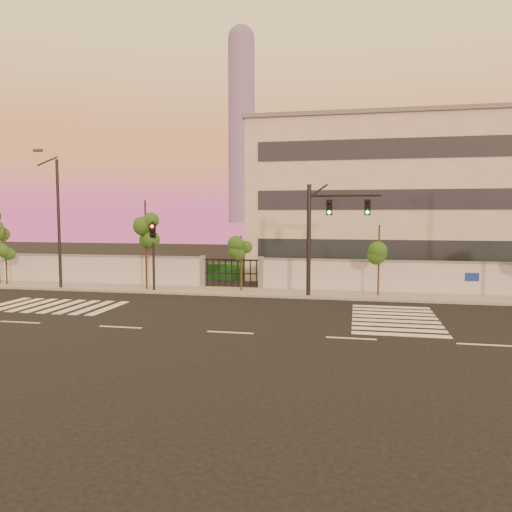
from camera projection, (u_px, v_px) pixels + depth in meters
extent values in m
plane|color=black|center=(230.00, 333.00, 20.98)|extent=(120.00, 120.00, 0.00)
cube|color=gray|center=(272.00, 293.00, 31.23)|extent=(60.00, 3.00, 0.15)
cube|color=silver|center=(38.00, 269.00, 36.10)|extent=(25.00, 0.30, 2.00)
cube|color=slate|center=(37.00, 255.00, 36.01)|extent=(25.00, 0.36, 0.12)
cube|color=slate|center=(203.00, 272.00, 33.60)|extent=(0.35, 0.35, 2.20)
cube|color=slate|center=(261.00, 273.00, 32.80)|extent=(0.35, 0.35, 2.20)
cube|color=black|center=(415.00, 275.00, 33.27)|extent=(20.00, 2.00, 1.80)
cube|color=black|center=(76.00, 270.00, 38.27)|extent=(12.00, 1.80, 1.40)
cube|color=black|center=(248.00, 272.00, 38.13)|extent=(6.00, 1.50, 1.20)
cube|color=beige|center=(406.00, 202.00, 40.17)|extent=(24.00, 12.00, 12.00)
cube|color=#262D38|center=(413.00, 250.00, 34.58)|extent=(22.00, 0.08, 1.40)
cube|color=#262D38|center=(415.00, 199.00, 34.29)|extent=(22.00, 0.08, 1.40)
cube|color=#262D38|center=(416.00, 148.00, 34.00)|extent=(22.00, 0.08, 1.40)
cube|color=slate|center=(408.00, 125.00, 39.66)|extent=(24.40, 12.40, 0.30)
cylinder|color=slate|center=(241.00, 132.00, 302.75)|extent=(16.00, 16.00, 110.00)
sphere|color=slate|center=(241.00, 38.00, 298.18)|extent=(16.00, 16.00, 16.00)
cube|color=silver|center=(4.00, 304.00, 27.67)|extent=(0.50, 4.00, 0.02)
cube|color=silver|center=(18.00, 304.00, 27.49)|extent=(0.50, 4.00, 0.02)
cube|color=silver|center=(33.00, 305.00, 27.31)|extent=(0.50, 4.00, 0.02)
cube|color=silver|center=(48.00, 306.00, 27.13)|extent=(0.50, 4.00, 0.02)
cube|color=silver|center=(63.00, 306.00, 26.95)|extent=(0.50, 4.00, 0.02)
cube|color=silver|center=(78.00, 307.00, 26.78)|extent=(0.50, 4.00, 0.02)
cube|color=silver|center=(93.00, 307.00, 26.60)|extent=(0.50, 4.00, 0.02)
cube|color=silver|center=(108.00, 308.00, 26.42)|extent=(0.50, 4.00, 0.02)
cube|color=silver|center=(401.00, 335.00, 20.56)|extent=(4.00, 0.50, 0.02)
cube|color=silver|center=(399.00, 330.00, 21.44)|extent=(4.00, 0.50, 0.02)
cube|color=silver|center=(397.00, 325.00, 22.32)|extent=(4.00, 0.50, 0.02)
cube|color=silver|center=(396.00, 321.00, 23.20)|extent=(4.00, 0.50, 0.02)
cube|color=silver|center=(394.00, 317.00, 24.08)|extent=(4.00, 0.50, 0.02)
cube|color=silver|center=(393.00, 314.00, 24.95)|extent=(4.00, 0.50, 0.02)
cube|color=silver|center=(392.00, 310.00, 25.83)|extent=(4.00, 0.50, 0.02)
cube|color=silver|center=(391.00, 307.00, 26.71)|extent=(4.00, 0.50, 0.02)
cube|color=silver|center=(20.00, 322.00, 22.97)|extent=(2.00, 0.15, 0.01)
cube|color=silver|center=(120.00, 327.00, 21.97)|extent=(2.00, 0.15, 0.01)
cube|color=silver|center=(230.00, 332.00, 20.98)|extent=(2.00, 0.15, 0.01)
cube|color=silver|center=(351.00, 338.00, 19.98)|extent=(2.00, 0.15, 0.01)
cube|color=silver|center=(484.00, 345.00, 18.99)|extent=(2.00, 0.15, 0.01)
sphere|color=#1C4914|center=(5.00, 236.00, 34.97)|extent=(0.90, 0.90, 0.90)
cylinder|color=#382314|center=(6.00, 257.00, 34.28)|extent=(0.11, 0.11, 4.02)
sphere|color=#1C4914|center=(5.00, 240.00, 34.18)|extent=(1.02, 1.02, 1.02)
sphere|color=#1C4914|center=(12.00, 249.00, 34.34)|extent=(0.78, 0.78, 0.78)
sphere|color=#1C4914|center=(0.00, 246.00, 34.13)|extent=(0.74, 0.74, 0.74)
cylinder|color=#382314|center=(146.00, 246.00, 32.18)|extent=(0.13, 0.13, 5.87)
sphere|color=#1C4914|center=(145.00, 219.00, 32.04)|extent=(1.16, 1.16, 1.16)
sphere|color=#1C4914|center=(152.00, 232.00, 32.24)|extent=(0.88, 0.88, 0.88)
sphere|color=#1C4914|center=(140.00, 228.00, 31.99)|extent=(0.84, 0.84, 0.84)
cylinder|color=#382314|center=(241.00, 264.00, 31.57)|extent=(0.11, 0.11, 3.64)
sphere|color=#1C4914|center=(241.00, 247.00, 31.48)|extent=(1.04, 1.04, 1.04)
sphere|color=#1C4914|center=(247.00, 255.00, 31.65)|extent=(0.80, 0.80, 0.80)
sphere|color=#1C4914|center=(236.00, 253.00, 31.43)|extent=(0.76, 0.76, 0.76)
cylinder|color=#382314|center=(379.00, 262.00, 29.65)|extent=(0.11, 0.11, 4.34)
sphere|color=#1C4914|center=(379.00, 240.00, 29.54)|extent=(1.04, 1.04, 1.04)
sphere|color=#1C4914|center=(384.00, 250.00, 29.71)|extent=(0.79, 0.79, 0.79)
sphere|color=#1C4914|center=(374.00, 247.00, 29.50)|extent=(0.75, 0.75, 0.75)
cylinder|color=black|center=(309.00, 242.00, 29.53)|extent=(0.26, 0.26, 6.73)
cylinder|color=black|center=(345.00, 195.00, 28.89)|extent=(4.13, 0.26, 0.17)
cube|color=black|center=(329.00, 207.00, 29.07)|extent=(0.38, 0.20, 0.98)
sphere|color=#0CF259|center=(329.00, 213.00, 28.99)|extent=(0.22, 0.22, 0.22)
cube|color=black|center=(367.00, 207.00, 28.64)|extent=(0.38, 0.20, 0.98)
sphere|color=#0CF259|center=(367.00, 213.00, 28.56)|extent=(0.22, 0.22, 0.22)
cylinder|color=black|center=(154.00, 257.00, 31.72)|extent=(0.16, 0.16, 4.55)
cube|color=black|center=(153.00, 231.00, 31.53)|extent=(0.35, 0.18, 0.91)
sphere|color=red|center=(152.00, 226.00, 31.40)|extent=(0.20, 0.20, 0.20)
cylinder|color=black|center=(59.00, 225.00, 32.61)|extent=(0.19, 0.19, 8.53)
cylinder|color=black|center=(48.00, 161.00, 31.34)|extent=(0.11, 2.04, 0.83)
cube|color=#3F3F44|center=(38.00, 150.00, 30.36)|extent=(0.53, 0.27, 0.16)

